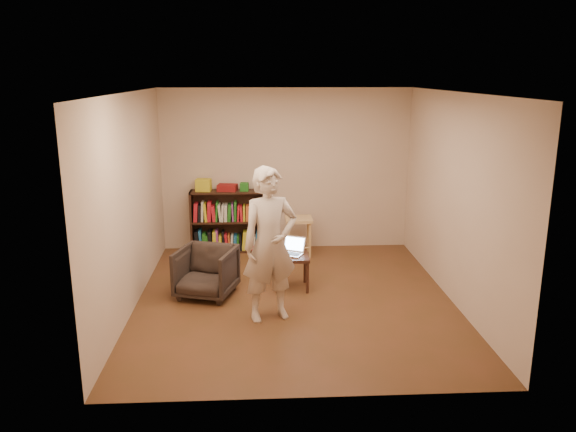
{
  "coord_description": "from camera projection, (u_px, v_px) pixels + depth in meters",
  "views": [
    {
      "loc": [
        -0.44,
        -6.7,
        2.83
      ],
      "look_at": [
        -0.07,
        0.35,
        1.02
      ],
      "focal_mm": 35.0,
      "sensor_mm": 36.0,
      "label": 1
    }
  ],
  "objects": [
    {
      "name": "box_yellow",
      "position": [
        203.0,
        185.0,
        8.89
      ],
      "size": [
        0.25,
        0.2,
        0.19
      ],
      "primitive_type": "cube",
      "rotation": [
        0.0,
        0.0,
        -0.11
      ],
      "color": "gold",
      "rests_on": "bookshelf"
    },
    {
      "name": "armchair",
      "position": [
        206.0,
        272.0,
        7.25
      ],
      "size": [
        0.87,
        0.88,
        0.65
      ],
      "primitive_type": "imported",
      "rotation": [
        0.0,
        0.0,
        -0.3
      ],
      "color": "#2E251E",
      "rests_on": "floor"
    },
    {
      "name": "floor",
      "position": [
        295.0,
        299.0,
        7.21
      ],
      "size": [
        4.5,
        4.5,
        0.0
      ],
      "primitive_type": "plane",
      "color": "#4D3318",
      "rests_on": "ground"
    },
    {
      "name": "bookshelf",
      "position": [
        229.0,
        225.0,
        9.07
      ],
      "size": [
        1.2,
        0.3,
        1.0
      ],
      "color": "black",
      "rests_on": "floor"
    },
    {
      "name": "laptop",
      "position": [
        292.0,
        250.0,
        7.54
      ],
      "size": [
        0.4,
        0.4,
        0.21
      ],
      "rotation": [
        0.0,
        0.0,
        -0.45
      ],
      "color": "silver",
      "rests_on": "side_table"
    },
    {
      "name": "box_white",
      "position": [
        257.0,
        188.0,
        8.96
      ],
      "size": [
        0.1,
        0.1,
        0.07
      ],
      "primitive_type": "cube",
      "rotation": [
        0.0,
        0.0,
        -0.17
      ],
      "color": "beige",
      "rests_on": "bookshelf"
    },
    {
      "name": "wall_left",
      "position": [
        130.0,
        203.0,
        6.78
      ],
      "size": [
        0.0,
        4.5,
        4.5
      ],
      "primitive_type": "plane",
      "rotation": [
        1.57,
        0.0,
        1.57
      ],
      "color": "beige",
      "rests_on": "floor"
    },
    {
      "name": "side_table",
      "position": [
        292.0,
        261.0,
        7.49
      ],
      "size": [
        0.45,
        0.45,
        0.46
      ],
      "color": "black",
      "rests_on": "floor"
    },
    {
      "name": "wall_back",
      "position": [
        286.0,
        170.0,
        9.06
      ],
      "size": [
        4.0,
        0.0,
        4.0
      ],
      "primitive_type": "plane",
      "rotation": [
        1.57,
        0.0,
        0.0
      ],
      "color": "beige",
      "rests_on": "floor"
    },
    {
      "name": "person",
      "position": [
        270.0,
        245.0,
        6.45
      ],
      "size": [
        0.77,
        0.63,
        1.81
      ],
      "primitive_type": "imported",
      "rotation": [
        0.0,
        0.0,
        0.33
      ],
      "color": "beige",
      "rests_on": "floor"
    },
    {
      "name": "stool",
      "position": [
        299.0,
        225.0,
        8.85
      ],
      "size": [
        0.42,
        0.42,
        0.61
      ],
      "color": "tan",
      "rests_on": "floor"
    },
    {
      "name": "box_green",
      "position": [
        244.0,
        187.0,
        8.91
      ],
      "size": [
        0.14,
        0.14,
        0.13
      ],
      "primitive_type": "cube",
      "rotation": [
        0.0,
        0.0,
        -0.09
      ],
      "color": "#1F691C",
      "rests_on": "bookshelf"
    },
    {
      "name": "red_cloth",
      "position": [
        227.0,
        188.0,
        8.92
      ],
      "size": [
        0.33,
        0.26,
        0.1
      ],
      "primitive_type": "cube",
      "rotation": [
        0.0,
        0.0,
        -0.16
      ],
      "color": "maroon",
      "rests_on": "bookshelf"
    },
    {
      "name": "ceiling",
      "position": [
        295.0,
        92.0,
        6.56
      ],
      "size": [
        4.5,
        4.5,
        0.0
      ],
      "primitive_type": "plane",
      "color": "silver",
      "rests_on": "wall_back"
    },
    {
      "name": "wall_right",
      "position": [
        455.0,
        199.0,
        6.99
      ],
      "size": [
        0.0,
        4.5,
        4.5
      ],
      "primitive_type": "plane",
      "rotation": [
        1.57,
        0.0,
        -1.57
      ],
      "color": "beige",
      "rests_on": "floor"
    }
  ]
}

